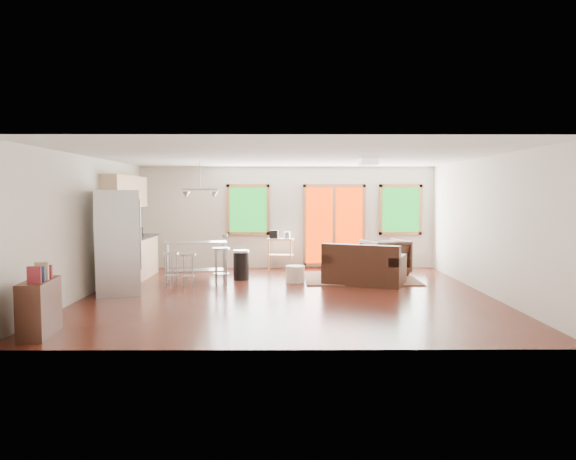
{
  "coord_description": "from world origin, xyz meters",
  "views": [
    {
      "loc": [
        -0.06,
        -9.63,
        1.89
      ],
      "look_at": [
        0.0,
        0.3,
        1.2
      ],
      "focal_mm": 32.0,
      "sensor_mm": 36.0,
      "label": 1
    }
  ],
  "objects_px": {
    "rug": "(360,278)",
    "kitchen_cart": "(280,243)",
    "armchair": "(385,255)",
    "island": "(196,254)",
    "coffee_table": "(369,263)",
    "refrigerator": "(119,242)",
    "loveseat": "(364,268)",
    "ottoman": "(338,266)"
  },
  "relations": [
    {
      "from": "coffee_table",
      "to": "island",
      "type": "relative_size",
      "value": 0.84
    },
    {
      "from": "island",
      "to": "kitchen_cart",
      "type": "relative_size",
      "value": 1.43
    },
    {
      "from": "kitchen_cart",
      "to": "armchair",
      "type": "bearing_deg",
      "value": -20.93
    },
    {
      "from": "loveseat",
      "to": "island",
      "type": "height_order",
      "value": "loveseat"
    },
    {
      "from": "ottoman",
      "to": "kitchen_cart",
      "type": "relative_size",
      "value": 0.62
    },
    {
      "from": "rug",
      "to": "armchair",
      "type": "relative_size",
      "value": 2.62
    },
    {
      "from": "coffee_table",
      "to": "kitchen_cart",
      "type": "bearing_deg",
      "value": 142.79
    },
    {
      "from": "rug",
      "to": "kitchen_cart",
      "type": "distance_m",
      "value": 2.41
    },
    {
      "from": "coffee_table",
      "to": "armchair",
      "type": "relative_size",
      "value": 1.27
    },
    {
      "from": "coffee_table",
      "to": "ottoman",
      "type": "distance_m",
      "value": 0.96
    },
    {
      "from": "ottoman",
      "to": "refrigerator",
      "type": "height_order",
      "value": "refrigerator"
    },
    {
      "from": "refrigerator",
      "to": "loveseat",
      "type": "bearing_deg",
      "value": -4.16
    },
    {
      "from": "ottoman",
      "to": "kitchen_cart",
      "type": "xyz_separation_m",
      "value": [
        -1.38,
        0.8,
        0.47
      ]
    },
    {
      "from": "ottoman",
      "to": "island",
      "type": "height_order",
      "value": "island"
    },
    {
      "from": "coffee_table",
      "to": "refrigerator",
      "type": "distance_m",
      "value": 5.31
    },
    {
      "from": "loveseat",
      "to": "ottoman",
      "type": "height_order",
      "value": "loveseat"
    },
    {
      "from": "ottoman",
      "to": "kitchen_cart",
      "type": "distance_m",
      "value": 1.66
    },
    {
      "from": "loveseat",
      "to": "kitchen_cart",
      "type": "height_order",
      "value": "kitchen_cart"
    },
    {
      "from": "rug",
      "to": "refrigerator",
      "type": "relative_size",
      "value": 1.24
    },
    {
      "from": "loveseat",
      "to": "kitchen_cart",
      "type": "bearing_deg",
      "value": 153.16
    },
    {
      "from": "coffee_table",
      "to": "island",
      "type": "height_order",
      "value": "island"
    },
    {
      "from": "coffee_table",
      "to": "kitchen_cart",
      "type": "height_order",
      "value": "kitchen_cart"
    },
    {
      "from": "armchair",
      "to": "ottoman",
      "type": "height_order",
      "value": "armchair"
    },
    {
      "from": "refrigerator",
      "to": "rug",
      "type": "bearing_deg",
      "value": 3.12
    },
    {
      "from": "coffee_table",
      "to": "refrigerator",
      "type": "bearing_deg",
      "value": -162.01
    },
    {
      "from": "ottoman",
      "to": "refrigerator",
      "type": "distance_m",
      "value": 5.04
    },
    {
      "from": "rug",
      "to": "coffee_table",
      "type": "height_order",
      "value": "coffee_table"
    },
    {
      "from": "loveseat",
      "to": "island",
      "type": "distance_m",
      "value": 3.66
    },
    {
      "from": "rug",
      "to": "island",
      "type": "distance_m",
      "value": 3.69
    },
    {
      "from": "armchair",
      "to": "island",
      "type": "relative_size",
      "value": 0.66
    },
    {
      "from": "ottoman",
      "to": "kitchen_cart",
      "type": "height_order",
      "value": "kitchen_cart"
    },
    {
      "from": "refrigerator",
      "to": "island",
      "type": "height_order",
      "value": "refrigerator"
    },
    {
      "from": "rug",
      "to": "island",
      "type": "height_order",
      "value": "island"
    },
    {
      "from": "ottoman",
      "to": "island",
      "type": "distance_m",
      "value": 3.33
    },
    {
      "from": "rug",
      "to": "island",
      "type": "bearing_deg",
      "value": -177.07
    },
    {
      "from": "ottoman",
      "to": "island",
      "type": "relative_size",
      "value": 0.43
    },
    {
      "from": "loveseat",
      "to": "coffee_table",
      "type": "distance_m",
      "value": 0.63
    },
    {
      "from": "kitchen_cart",
      "to": "loveseat",
      "type": "bearing_deg",
      "value": -49.67
    },
    {
      "from": "rug",
      "to": "ottoman",
      "type": "relative_size",
      "value": 4.0
    },
    {
      "from": "armchair",
      "to": "ottoman",
      "type": "relative_size",
      "value": 1.53
    },
    {
      "from": "loveseat",
      "to": "coffee_table",
      "type": "xyz_separation_m",
      "value": [
        0.2,
        0.6,
        0.02
      ]
    },
    {
      "from": "coffee_table",
      "to": "armchair",
      "type": "bearing_deg",
      "value": 50.76
    }
  ]
}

